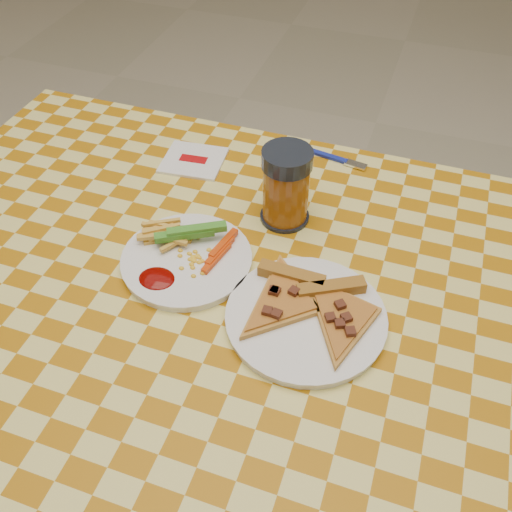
# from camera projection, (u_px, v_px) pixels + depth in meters

# --- Properties ---
(ground) EXTENTS (8.00, 8.00, 0.00)m
(ground) POSITION_uv_depth(u_px,v_px,m) (244.00, 490.00, 1.43)
(ground) COLOR beige
(ground) RESTS_ON ground
(table) EXTENTS (1.28, 0.88, 0.76)m
(table) POSITION_uv_depth(u_px,v_px,m) (239.00, 321.00, 0.94)
(table) COLOR white
(table) RESTS_ON ground
(plate_left) EXTENTS (0.24, 0.24, 0.01)m
(plate_left) POSITION_uv_depth(u_px,v_px,m) (187.00, 261.00, 0.93)
(plate_left) COLOR white
(plate_left) RESTS_ON table
(plate_right) EXTENTS (0.31, 0.31, 0.01)m
(plate_right) POSITION_uv_depth(u_px,v_px,m) (306.00, 319.00, 0.84)
(plate_right) COLOR white
(plate_right) RESTS_ON table
(fries_veggies) EXTENTS (0.18, 0.16, 0.04)m
(fries_veggies) POSITION_uv_depth(u_px,v_px,m) (185.00, 246.00, 0.93)
(fries_veggies) COLOR #F4CC4D
(fries_veggies) RESTS_ON plate_left
(pizza_slices) EXTENTS (0.26, 0.24, 0.02)m
(pizza_slices) POSITION_uv_depth(u_px,v_px,m) (310.00, 305.00, 0.84)
(pizza_slices) COLOR gold
(pizza_slices) RESTS_ON plate_right
(drink_glass) EXTENTS (0.09, 0.09, 0.14)m
(drink_glass) POSITION_uv_depth(u_px,v_px,m) (286.00, 187.00, 0.96)
(drink_glass) COLOR black
(drink_glass) RESTS_ON table
(napkin) EXTENTS (0.13, 0.12, 0.01)m
(napkin) POSITION_uv_depth(u_px,v_px,m) (194.00, 160.00, 1.13)
(napkin) COLOR white
(napkin) RESTS_ON table
(fork) EXTENTS (0.14, 0.04, 0.01)m
(fork) POSITION_uv_depth(u_px,v_px,m) (335.00, 158.00, 1.13)
(fork) COLOR #162499
(fork) RESTS_ON table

